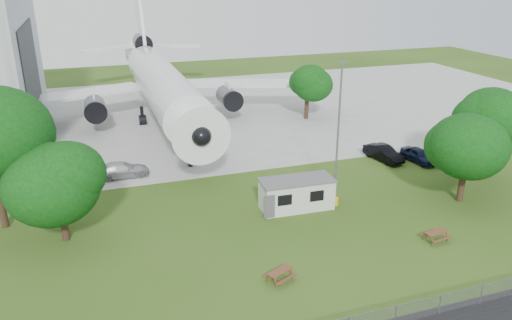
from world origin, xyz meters
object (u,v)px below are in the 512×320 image
object	(u,v)px
airliner	(161,81)
site_cabin	(297,194)
picnic_west	(280,280)
picnic_east	(435,241)

from	to	relation	value
airliner	site_cabin	size ratio (longest dim) A/B	7.02
picnic_west	picnic_east	xyz separation A→B (m)	(12.85, 1.01, 0.00)
airliner	site_cabin	xyz separation A→B (m)	(6.57, -29.81, -3.96)
picnic_east	site_cabin	bearing A→B (deg)	124.51
airliner	picnic_east	size ratio (longest dim) A/B	26.52
airliner	picnic_west	world-z (taller)	airliner
airliner	site_cabin	bearing A→B (deg)	-77.57
site_cabin	picnic_east	size ratio (longest dim) A/B	3.78
airliner	picnic_east	distance (m)	41.13
site_cabin	picnic_west	xyz separation A→B (m)	(-5.18, -9.42, -1.31)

